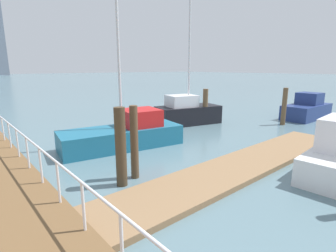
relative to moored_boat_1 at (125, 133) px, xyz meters
The scene contains 10 objects.
ground_plane 5.54m from the moored_boat_1, 102.69° to the left, with size 300.00×300.00×0.00m, color slate.
floating_dock 5.45m from the moored_boat_1, 70.82° to the right, with size 12.98×2.00×0.18m, color #93704C.
boardwalk_railing 8.94m from the moored_boat_1, 119.25° to the right, with size 0.06×25.16×1.08m.
dock_piling_0 3.71m from the moored_boat_1, 116.46° to the right, with size 0.26×0.26×2.46m, color brown.
dock_piling_1 4.21m from the moored_boat_1, 122.99° to the right, with size 0.34×0.34×2.49m, color #473826.
dock_piling_2 10.57m from the moored_boat_1, 13.78° to the right, with size 0.30×0.30×2.38m, color brown.
dock_piling_3 6.54m from the moored_boat_1, ahead, with size 0.33×0.33×2.31m, color brown.
moored_boat_1 is the anchor object (origin of this frame).
moored_boat_2 13.91m from the moored_boat_1, 10.68° to the right, with size 4.30×1.95×1.85m.
moored_boat_3 6.03m from the moored_boat_1, 16.87° to the left, with size 4.44×2.77×8.79m.
Camera 1 is at (-4.95, 4.36, 3.65)m, focal length 27.98 mm.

